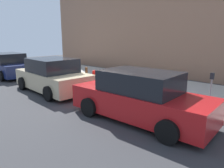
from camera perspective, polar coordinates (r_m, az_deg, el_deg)
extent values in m
plane|color=#333335|center=(10.22, -3.87, -2.13)|extent=(40.00, 40.00, 0.00)
cube|color=#ADA89E|center=(11.97, 5.02, 0.41)|extent=(18.00, 5.00, 0.14)
cube|color=#936B51|center=(15.97, 17.24, 21.05)|extent=(24.00, 3.00, 10.15)
cube|color=maroon|center=(8.39, 16.40, -2.66)|extent=(0.46, 0.25, 0.64)
cube|color=black|center=(8.39, 16.40, -2.66)|extent=(0.46, 0.07, 0.66)
cylinder|color=gray|center=(8.19, 17.76, 0.18)|extent=(0.02, 0.02, 0.27)
cylinder|color=gray|center=(8.38, 15.47, 0.60)|extent=(0.02, 0.02, 0.27)
cylinder|color=black|center=(8.26, 16.66, 1.31)|extent=(0.39, 0.05, 0.02)
cylinder|color=black|center=(8.38, 17.44, -4.88)|extent=(0.05, 0.02, 0.04)
cylinder|color=black|center=(8.57, 15.14, -4.34)|extent=(0.05, 0.02, 0.04)
cube|color=navy|center=(8.71, 13.25, -1.78)|extent=(0.47, 0.20, 0.68)
cube|color=black|center=(8.71, 13.25, -1.78)|extent=(0.48, 0.05, 0.70)
cylinder|color=gray|center=(8.53, 14.56, 0.35)|extent=(0.02, 0.02, 0.04)
cylinder|color=gray|center=(8.72, 12.20, 0.74)|extent=(0.02, 0.02, 0.04)
cylinder|color=black|center=(8.62, 13.37, 0.68)|extent=(0.41, 0.04, 0.02)
cylinder|color=black|center=(8.69, 14.34, -4.05)|extent=(0.04, 0.02, 0.04)
cylinder|color=black|center=(8.89, 11.96, -3.56)|extent=(0.04, 0.02, 0.04)
cube|color=#9EA0A8|center=(8.91, 9.76, -1.88)|extent=(0.41, 0.26, 0.51)
cube|color=black|center=(8.91, 9.76, -1.88)|extent=(0.41, 0.06, 0.52)
cylinder|color=gray|center=(8.72, 10.73, 0.40)|extent=(0.02, 0.02, 0.27)
cylinder|color=gray|center=(8.92, 8.99, 0.73)|extent=(0.02, 0.02, 0.27)
cylinder|color=black|center=(8.79, 9.89, 1.43)|extent=(0.34, 0.04, 0.02)
cylinder|color=black|center=(8.87, 10.59, -3.53)|extent=(0.04, 0.02, 0.04)
cylinder|color=black|center=(9.07, 8.83, -3.11)|extent=(0.04, 0.02, 0.04)
cube|color=red|center=(9.19, 7.27, -0.61)|extent=(0.40, 0.22, 0.74)
cube|color=black|center=(9.19, 7.27, -0.61)|extent=(0.40, 0.07, 0.75)
cylinder|color=gray|center=(8.99, 8.14, 2.28)|extent=(0.02, 0.02, 0.25)
cylinder|color=gray|center=(9.20, 6.59, 2.57)|extent=(0.02, 0.02, 0.25)
cylinder|color=black|center=(9.07, 7.38, 3.22)|extent=(0.33, 0.05, 0.02)
cylinder|color=black|center=(9.17, 8.00, -2.90)|extent=(0.05, 0.02, 0.04)
cylinder|color=black|center=(9.39, 6.43, -2.49)|extent=(0.05, 0.02, 0.04)
cube|color=black|center=(9.57, 5.00, -0.26)|extent=(0.42, 0.19, 0.66)
cube|color=black|center=(9.57, 5.00, -0.26)|extent=(0.43, 0.04, 0.68)
cylinder|color=gray|center=(9.37, 5.90, 2.16)|extent=(0.02, 0.02, 0.21)
cylinder|color=gray|center=(9.59, 4.21, 2.44)|extent=(0.02, 0.02, 0.21)
cylinder|color=black|center=(9.46, 5.06, 2.92)|extent=(0.36, 0.02, 0.02)
cylinder|color=black|center=(9.53, 5.83, -2.25)|extent=(0.04, 0.02, 0.04)
cylinder|color=black|center=(9.75, 4.11, -1.86)|extent=(0.04, 0.02, 0.04)
cube|color=#59601E|center=(9.85, 2.46, 0.08)|extent=(0.38, 0.24, 0.64)
cube|color=black|center=(9.85, 2.46, 0.08)|extent=(0.38, 0.06, 0.65)
cylinder|color=gray|center=(9.65, 3.15, 2.68)|extent=(0.02, 0.02, 0.31)
cylinder|color=gray|center=(9.87, 1.84, 2.92)|extent=(0.02, 0.02, 0.31)
cylinder|color=black|center=(9.73, 2.50, 3.71)|extent=(0.31, 0.04, 0.02)
cylinder|color=black|center=(9.81, 3.12, -1.76)|extent=(0.04, 0.02, 0.04)
cylinder|color=black|center=(10.03, 1.79, -1.42)|extent=(0.04, 0.02, 0.04)
cube|color=#0F606B|center=(10.23, 0.73, 0.41)|extent=(0.37, 0.23, 0.58)
cube|color=black|center=(10.23, 0.73, 0.41)|extent=(0.36, 0.07, 0.59)
cylinder|color=gray|center=(10.06, 1.28, 2.00)|extent=(0.02, 0.02, 0.04)
cylinder|color=gray|center=(10.28, 0.20, 2.23)|extent=(0.02, 0.02, 0.04)
cylinder|color=black|center=(10.16, 0.74, 2.23)|extent=(0.29, 0.05, 0.02)
cylinder|color=black|center=(10.18, 1.29, -1.21)|extent=(0.05, 0.02, 0.04)
cylinder|color=black|center=(10.40, 0.18, -0.91)|extent=(0.05, 0.02, 0.04)
cube|color=maroon|center=(10.61, -1.33, 0.66)|extent=(0.49, 0.23, 0.51)
cube|color=black|center=(10.61, -1.33, 0.66)|extent=(0.50, 0.06, 0.52)
cylinder|color=gray|center=(10.40, -0.48, 2.43)|extent=(0.02, 0.02, 0.21)
cylinder|color=gray|center=(10.69, -2.18, 2.69)|extent=(0.02, 0.02, 0.21)
cylinder|color=black|center=(10.53, -1.34, 3.12)|extent=(0.43, 0.05, 0.02)
cylinder|color=black|center=(10.52, -0.45, -0.74)|extent=(0.04, 0.02, 0.04)
cylinder|color=black|center=(10.81, -2.18, -0.39)|extent=(0.04, 0.02, 0.04)
cylinder|color=red|center=(11.20, -4.87, 1.50)|extent=(0.20, 0.20, 0.60)
sphere|color=red|center=(11.13, -4.90, 3.27)|extent=(0.21, 0.21, 0.21)
cylinder|color=red|center=(11.30, -5.37, 1.75)|extent=(0.09, 0.10, 0.09)
cylinder|color=red|center=(11.08, -4.36, 1.55)|extent=(0.09, 0.10, 0.09)
cylinder|color=brown|center=(11.42, -6.96, 2.38)|extent=(0.14, 0.14, 0.88)
cylinder|color=slate|center=(8.09, 25.24, -2.45)|extent=(0.05, 0.05, 1.05)
cube|color=#1E2328|center=(7.96, 25.67, 1.97)|extent=(0.12, 0.09, 0.22)
cube|color=#AD1619|center=(6.73, 7.47, -5.10)|extent=(4.66, 1.93, 0.77)
cube|color=black|center=(6.56, 7.64, 0.76)|extent=(2.46, 1.68, 0.63)
cylinder|color=black|center=(7.06, -6.24, -6.28)|extent=(0.65, 0.25, 0.64)
cylinder|color=black|center=(8.27, 2.54, -3.38)|extent=(0.65, 0.25, 0.64)
cylinder|color=black|center=(5.47, 14.93, -12.47)|extent=(0.65, 0.25, 0.64)
cylinder|color=black|center=(6.96, 21.30, -7.41)|extent=(0.65, 0.25, 0.64)
cube|color=tan|center=(10.59, -15.82, 1.11)|extent=(4.43, 2.03, 0.79)
cube|color=black|center=(10.47, -16.06, 4.97)|extent=(2.33, 1.81, 0.65)
cylinder|color=black|center=(11.46, -23.21, 0.14)|extent=(0.65, 0.24, 0.64)
cylinder|color=black|center=(12.25, -14.88, 1.50)|extent=(0.65, 0.24, 0.64)
cylinder|color=black|center=(9.04, -16.90, -2.53)|extent=(0.65, 0.24, 0.64)
cylinder|color=black|center=(10.02, -7.18, -0.60)|extent=(0.65, 0.24, 0.64)
cube|color=#141E4C|center=(15.70, -26.43, 3.87)|extent=(4.36, 1.80, 0.77)
cube|color=black|center=(15.63, -26.68, 6.39)|extent=(2.27, 1.65, 0.63)
cylinder|color=black|center=(17.30, -25.08, 3.90)|extent=(0.64, 0.22, 0.64)
cylinder|color=black|center=(14.19, -27.88, 1.93)|extent=(0.64, 0.22, 0.64)
cylinder|color=black|center=(14.83, -21.30, 2.95)|extent=(0.64, 0.22, 0.64)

